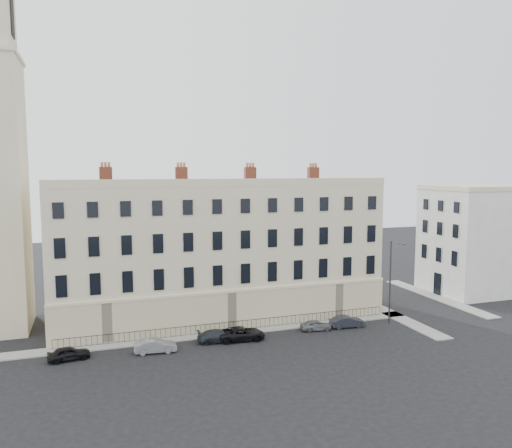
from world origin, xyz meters
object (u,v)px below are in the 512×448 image
object	(u,v)px
car_c	(219,336)
car_f	(347,322)
car_d	(242,334)
streetlamp	(391,278)
car_a	(69,353)
car_e	(316,325)
car_b	(155,346)

from	to	relation	value
car_c	car_f	world-z (taller)	car_f
car_d	streetlamp	distance (m)	17.58
car_f	streetlamp	distance (m)	6.84
car_a	car_e	world-z (taller)	car_a
car_a	car_e	xyz separation A→B (m)	(24.19, 0.43, -0.06)
car_b	car_f	xyz separation A→B (m)	(20.29, 0.87, -0.02)
car_a	car_f	bearing A→B (deg)	-98.08
car_d	car_e	distance (m)	8.23
car_c	car_d	xyz separation A→B (m)	(2.30, -0.21, 0.05)
car_c	car_d	size ratio (longest dim) A/B	0.88
car_e	streetlamp	world-z (taller)	streetlamp
car_a	car_c	size ratio (longest dim) A/B	0.87
car_d	car_e	world-z (taller)	car_d
car_d	car_e	bearing A→B (deg)	-82.87
car_c	car_f	xyz separation A→B (m)	(14.10, -0.01, 0.01)
car_a	car_b	bearing A→B (deg)	-103.12
car_c	car_e	xyz separation A→B (m)	(10.52, 0.13, -0.05)
car_c	car_e	size ratio (longest dim) A/B	1.27
car_c	car_b	bearing A→B (deg)	102.11
car_a	car_c	world-z (taller)	car_a
car_c	car_f	distance (m)	14.10
car_a	car_c	bearing A→B (deg)	-97.43
car_c	streetlamp	xyz separation A→B (m)	(19.32, -0.14, 4.42)
car_b	streetlamp	xyz separation A→B (m)	(25.52, 0.74, 4.39)
car_d	car_f	distance (m)	11.80
car_d	streetlamp	bearing A→B (deg)	-85.03
streetlamp	car_a	bearing A→B (deg)	-157.51
car_a	car_d	world-z (taller)	car_d
streetlamp	car_f	bearing A→B (deg)	-159.22
car_c	streetlamp	size ratio (longest dim) A/B	0.46
car_a	streetlamp	world-z (taller)	streetlamp
car_d	car_f	world-z (taller)	car_d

